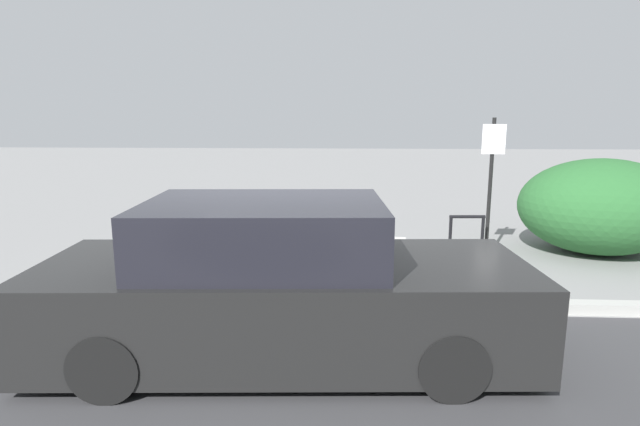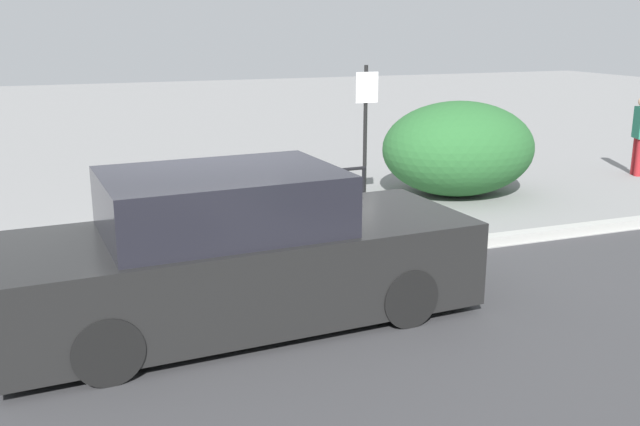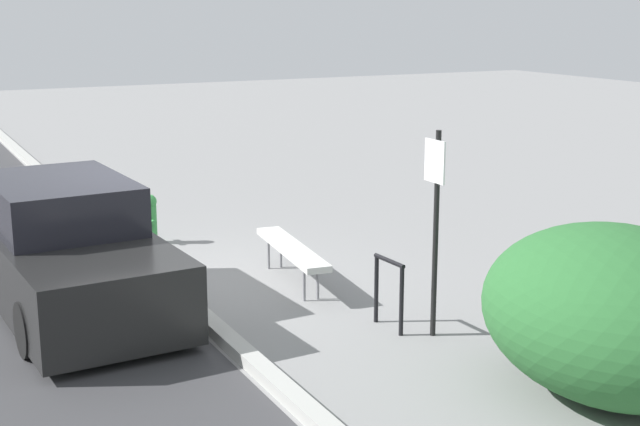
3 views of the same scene
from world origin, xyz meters
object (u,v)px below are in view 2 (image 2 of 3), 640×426
(parked_car_near, at_px, (238,255))
(pedestrian, at_px, (640,133))
(bike_rack, at_px, (349,189))
(bench, at_px, (220,207))
(sign_post, at_px, (366,126))

(parked_car_near, bearing_deg, pedestrian, 21.22)
(bike_rack, xyz_separation_m, parked_car_near, (-2.50, -3.07, 0.19))
(bench, distance_m, parked_car_near, 2.87)
(sign_post, height_order, parked_car_near, sign_post)
(sign_post, distance_m, pedestrian, 6.31)
(sign_post, distance_m, parked_car_near, 4.52)
(bench, distance_m, sign_post, 2.67)
(bench, height_order, parked_car_near, parked_car_near)
(bench, xyz_separation_m, sign_post, (2.44, 0.57, 0.92))
(bike_rack, relative_size, sign_post, 0.36)
(bike_rack, xyz_separation_m, sign_post, (0.41, 0.32, 0.88))
(bench, height_order, bike_rack, bike_rack)
(parked_car_near, bearing_deg, bike_rack, 47.64)
(bike_rack, bearing_deg, sign_post, 38.14)
(pedestrian, bearing_deg, sign_post, -61.57)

